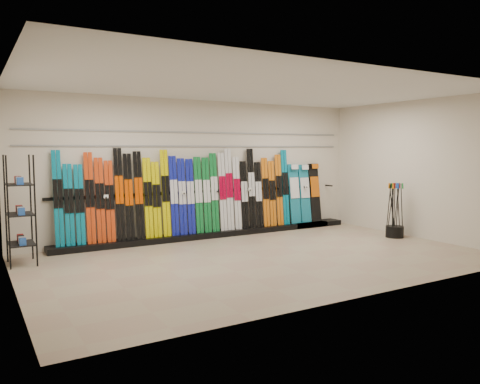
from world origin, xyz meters
TOP-DOWN VIEW (x-y plane):
  - floor at (0.00, 0.00)m, footprint 8.00×8.00m
  - back_wall at (0.00, 2.50)m, footprint 8.00×0.00m
  - left_wall at (-4.00, 0.00)m, footprint 0.00×5.00m
  - right_wall at (4.00, 0.00)m, footprint 0.00×5.00m
  - ceiling at (0.00, 0.00)m, footprint 8.00×8.00m
  - ski_rack_base at (0.22, 2.28)m, footprint 8.00×0.40m
  - skis at (-0.46, 2.31)m, footprint 5.37×0.20m
  - snowboards at (2.77, 2.35)m, footprint 0.93×0.23m
  - accessory_rack at (-3.75, 1.70)m, footprint 0.40×0.60m
  - pole_bin at (3.59, 0.20)m, footprint 0.39×0.39m
  - ski_poles at (3.56, 0.20)m, footprint 0.30×0.28m
  - slatwall_rail_0 at (0.00, 2.48)m, footprint 7.60×0.02m
  - slatwall_rail_1 at (0.00, 2.48)m, footprint 7.60×0.02m

SIDE VIEW (x-z plane):
  - floor at x=0.00m, z-range 0.00..0.00m
  - ski_rack_base at x=0.22m, z-range 0.00..0.12m
  - pole_bin at x=3.59m, z-range 0.00..0.25m
  - ski_poles at x=3.56m, z-range 0.02..1.20m
  - snowboards at x=2.77m, z-range 0.11..1.57m
  - accessory_rack at x=-3.75m, z-range 0.00..1.84m
  - skis at x=-0.46m, z-range 0.04..1.88m
  - back_wall at x=0.00m, z-range -2.50..5.50m
  - left_wall at x=-4.00m, z-range -1.00..4.00m
  - right_wall at x=4.00m, z-range -1.00..4.00m
  - slatwall_rail_0 at x=0.00m, z-range 1.98..2.02m
  - slatwall_rail_1 at x=0.00m, z-range 2.28..2.31m
  - ceiling at x=0.00m, z-range 3.00..3.00m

